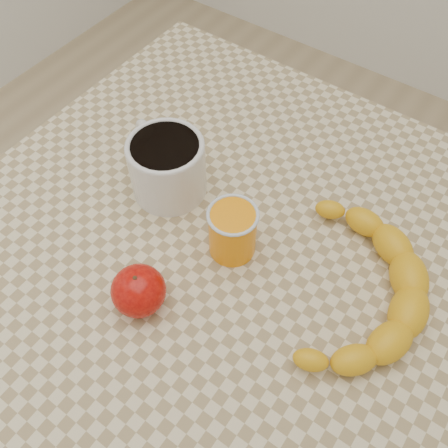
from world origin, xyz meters
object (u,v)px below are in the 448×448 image
Objects in this scene: table at (224,262)px; banana at (358,287)px; coffee_mug at (166,164)px; orange_juice_glass at (232,231)px; apple at (139,291)px.

table is 0.24m from banana.
banana is at bearing 4.02° from table.
orange_juice_glass is (0.15, -0.04, -0.01)m from coffee_mug.
apple reaches higher than banana.
coffee_mug reaches higher than banana.
orange_juice_glass reaches higher than apple.
banana reaches higher than table.
coffee_mug is 0.21m from apple.
table is at bearing 171.60° from banana.
banana is at bearing 9.83° from orange_juice_glass.
orange_juice_glass is 0.15m from apple.
coffee_mug reaches higher than apple.
apple reaches higher than table.
banana is (0.21, 0.01, 0.11)m from table.
apple is 0.27× the size of banana.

